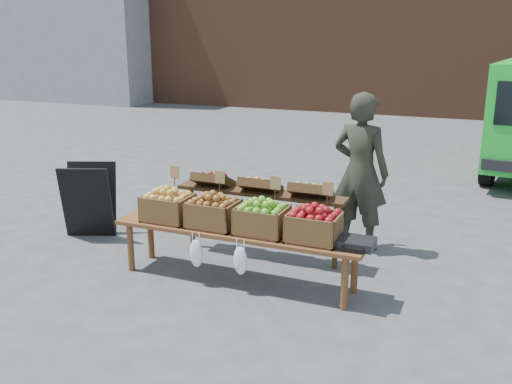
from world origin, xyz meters
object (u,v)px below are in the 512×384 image
at_px(chalkboard_sign, 89,200).
at_px(crate_golden_apples, 168,208).
at_px(back_table, 260,214).
at_px(vendor, 360,172).
at_px(crate_red_apples, 262,220).
at_px(crate_russet_pears, 213,214).
at_px(display_bench, 237,256).
at_px(crate_green_apples, 314,227).
at_px(weighing_scale, 356,243).

xyz_separation_m(chalkboard_sign, crate_golden_apples, (1.51, -0.55, 0.23)).
bearing_deg(crate_golden_apples, back_table, 42.54).
height_order(vendor, back_table, vendor).
relative_size(back_table, crate_red_apples, 4.20).
height_order(back_table, crate_russet_pears, back_table).
relative_size(display_bench, crate_golden_apples, 5.40).
relative_size(crate_golden_apples, crate_green_apples, 1.00).
distance_m(vendor, crate_red_apples, 1.62).
xyz_separation_m(vendor, crate_russet_pears, (-1.21, -1.46, -0.24)).
xyz_separation_m(crate_red_apples, weighing_scale, (0.97, 0.00, -0.10)).
bearing_deg(crate_red_apples, crate_golden_apples, 180.00).
height_order(vendor, crate_green_apples, vendor).
bearing_deg(crate_russet_pears, weighing_scale, 0.00).
height_order(chalkboard_sign, crate_green_apples, chalkboard_sign).
distance_m(chalkboard_sign, back_table, 2.30).
distance_m(vendor, crate_russet_pears, 1.91).
xyz_separation_m(vendor, weighing_scale, (0.31, -1.46, -0.34)).
xyz_separation_m(chalkboard_sign, display_bench, (2.34, -0.55, -0.19)).
distance_m(chalkboard_sign, weighing_scale, 3.63).
distance_m(back_table, crate_red_apples, 0.81).
bearing_deg(weighing_scale, crate_golden_apples, 180.00).
relative_size(chalkboard_sign, back_table, 0.45).
xyz_separation_m(crate_golden_apples, crate_red_apples, (1.10, 0.00, 0.00)).
bearing_deg(crate_golden_apples, weighing_scale, 0.00).
bearing_deg(crate_green_apples, display_bench, 180.00).
height_order(crate_russet_pears, crate_green_apples, same).
xyz_separation_m(vendor, back_table, (-0.98, -0.74, -0.43)).
distance_m(crate_red_apples, weighing_scale, 0.98).
xyz_separation_m(display_bench, crate_russet_pears, (-0.28, 0.00, 0.42)).
bearing_deg(crate_red_apples, chalkboard_sign, 168.19).
distance_m(vendor, display_bench, 1.86).
bearing_deg(chalkboard_sign, crate_golden_apples, -41.15).
distance_m(display_bench, crate_red_apples, 0.51).
height_order(display_bench, weighing_scale, weighing_scale).
xyz_separation_m(crate_golden_apples, crate_russet_pears, (0.55, 0.00, 0.00)).
relative_size(chalkboard_sign, crate_russet_pears, 1.91).
relative_size(crate_red_apples, weighing_scale, 1.47).
xyz_separation_m(back_table, crate_russet_pears, (-0.23, -0.72, 0.19)).
bearing_deg(vendor, weighing_scale, 113.02).
xyz_separation_m(crate_russet_pears, weighing_scale, (1.52, 0.00, -0.10)).
bearing_deg(chalkboard_sign, crate_russet_pears, -36.12).
relative_size(display_bench, crate_red_apples, 5.40).
bearing_deg(vendor, crate_green_apples, 96.55).
bearing_deg(back_table, crate_russet_pears, -108.06).
distance_m(crate_russet_pears, crate_green_apples, 1.10).
bearing_deg(crate_russet_pears, chalkboard_sign, 165.16).
bearing_deg(crate_red_apples, weighing_scale, 0.00).
xyz_separation_m(crate_green_apples, weighing_scale, (0.43, 0.00, -0.10)).
height_order(chalkboard_sign, crate_russet_pears, chalkboard_sign).
height_order(chalkboard_sign, back_table, back_table).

